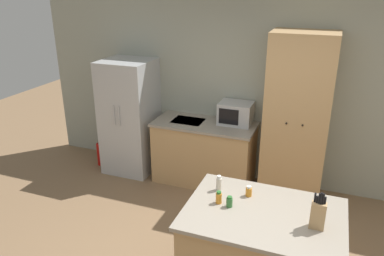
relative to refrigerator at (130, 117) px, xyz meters
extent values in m
cube|color=#9EA393|center=(2.08, 0.38, 0.44)|extent=(7.20, 0.06, 2.60)
cube|color=#B7BABC|center=(0.00, 0.00, 0.00)|extent=(0.73, 0.70, 1.72)
cylinder|color=silver|center=(-0.04, -0.37, 0.14)|extent=(0.02, 0.02, 0.30)
cylinder|color=silver|center=(0.04, -0.37, 0.14)|extent=(0.02, 0.02, 0.30)
cube|color=tan|center=(1.19, 0.02, -0.42)|extent=(1.40, 0.66, 0.88)
cube|color=gray|center=(1.19, 0.02, 0.04)|extent=(1.44, 0.70, 0.03)
cube|color=#9EA0A3|center=(0.94, 0.02, 0.05)|extent=(0.44, 0.34, 0.01)
cube|color=tan|center=(2.43, 0.05, 0.25)|extent=(0.79, 0.59, 2.23)
sphere|color=black|center=(2.34, -0.25, 0.30)|extent=(0.02, 0.02, 0.02)
sphere|color=black|center=(2.53, -0.25, 0.30)|extent=(0.02, 0.02, 0.02)
cube|color=gray|center=(2.39, -1.90, 0.06)|extent=(1.35, 0.97, 0.03)
cube|color=#B2B5B7|center=(1.60, 0.15, 0.21)|extent=(0.45, 0.36, 0.30)
cube|color=black|center=(1.55, -0.03, 0.21)|extent=(0.27, 0.01, 0.21)
cube|color=tan|center=(2.82, -1.96, 0.19)|extent=(0.12, 0.07, 0.23)
cylinder|color=black|center=(2.78, -1.96, 0.34)|extent=(0.02, 0.02, 0.08)
cylinder|color=black|center=(2.79, -1.96, 0.33)|extent=(0.02, 0.02, 0.06)
cylinder|color=black|center=(2.81, -1.97, 0.35)|extent=(0.02, 0.02, 0.09)
cylinder|color=black|center=(2.82, -1.97, 0.35)|extent=(0.02, 0.02, 0.10)
cylinder|color=black|center=(2.84, -1.97, 0.35)|extent=(0.02, 0.02, 0.09)
cylinder|color=black|center=(2.85, -1.96, 0.33)|extent=(0.02, 0.02, 0.06)
cylinder|color=#337033|center=(2.09, -1.92, 0.11)|extent=(0.06, 0.06, 0.08)
cylinder|color=#286628|center=(2.09, -1.92, 0.16)|extent=(0.04, 0.04, 0.02)
cylinder|color=orange|center=(1.98, -1.89, 0.12)|extent=(0.05, 0.05, 0.10)
cylinder|color=#286628|center=(1.98, -1.89, 0.18)|extent=(0.04, 0.04, 0.02)
cylinder|color=beige|center=(1.92, -1.68, 0.13)|extent=(0.05, 0.05, 0.12)
cylinder|color=silver|center=(1.92, -1.68, 0.21)|extent=(0.04, 0.04, 0.03)
cylinder|color=orange|center=(2.20, -1.68, 0.11)|extent=(0.06, 0.06, 0.08)
cylinder|color=silver|center=(2.20, -1.68, 0.16)|extent=(0.04, 0.04, 0.02)
cylinder|color=red|center=(-0.53, -0.08, -0.68)|extent=(0.12, 0.12, 0.37)
cylinder|color=black|center=(-0.53, -0.08, -0.46)|extent=(0.05, 0.05, 0.06)
camera|label=1|loc=(2.77, -4.65, 1.92)|focal=35.00mm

